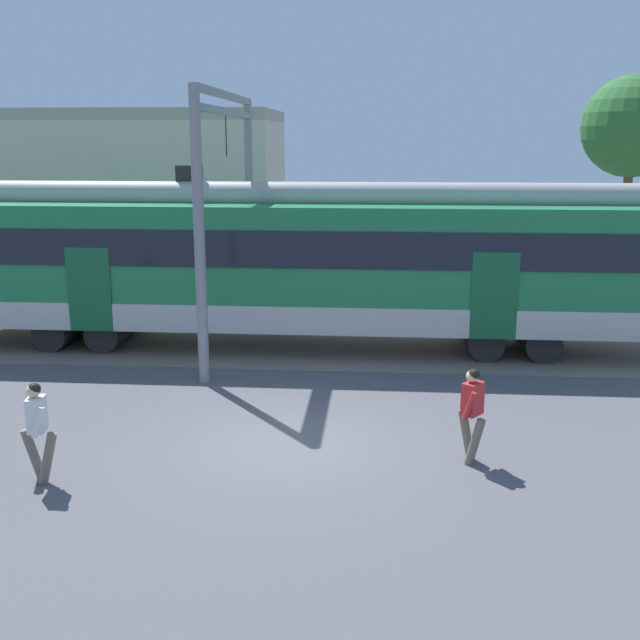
{
  "coord_description": "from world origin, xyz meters",
  "views": [
    {
      "loc": [
        1.56,
        -12.56,
        5.34
      ],
      "look_at": [
        0.31,
        2.98,
        1.6
      ],
      "focal_mm": 42.0,
      "sensor_mm": 36.0,
      "label": 1
    }
  ],
  "objects": [
    {
      "name": "pedestrian_white",
      "position": [
        -3.79,
        -1.83,
        0.96
      ],
      "size": [
        0.67,
        0.54,
        1.67
      ],
      "color": "#6B6051",
      "rests_on": "ground"
    },
    {
      "name": "catenary_gantry",
      "position": [
        -2.36,
        6.63,
        4.31
      ],
      "size": [
        0.24,
        6.64,
        6.53
      ],
      "color": "gray",
      "rests_on": "ground"
    },
    {
      "name": "pedestrian_red",
      "position": [
        3.16,
        -0.53,
        0.96
      ],
      "size": [
        0.47,
        0.67,
        1.67
      ],
      "color": "#6B6051",
      "rests_on": "ground"
    },
    {
      "name": "ground_plane",
      "position": [
        0.0,
        0.0,
        0.0
      ],
      "size": [
        160.0,
        160.0,
        0.0
      ],
      "primitive_type": "plane",
      "color": "#515156"
    },
    {
      "name": "street_tree_right",
      "position": [
        10.44,
        15.58,
        5.81
      ],
      "size": [
        3.58,
        3.58,
        7.64
      ],
      "color": "brown",
      "rests_on": "ground"
    },
    {
      "name": "background_building",
      "position": [
        -9.83,
        14.49,
        3.21
      ],
      "size": [
        15.27,
        5.0,
        9.2
      ],
      "color": "beige",
      "rests_on": "ground"
    }
  ]
}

